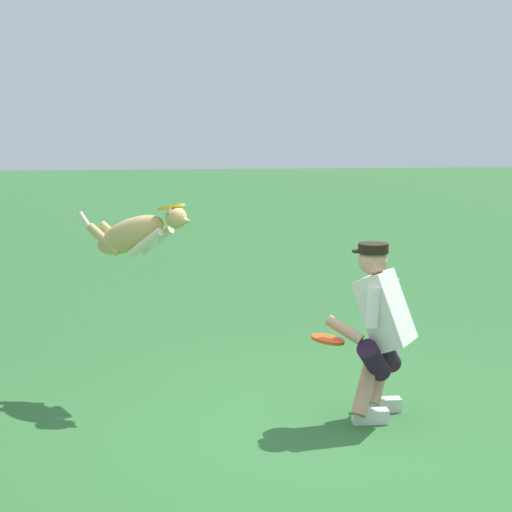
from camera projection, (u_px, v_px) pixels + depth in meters
ground_plane at (327, 430)px, 5.88m from camera, size 60.00×60.00×0.00m
person at (380, 325)px, 6.03m from camera, size 0.71×0.61×1.29m
dog at (136, 234)px, 6.58m from camera, size 0.94×0.65×0.51m
frisbee_flying at (171, 207)px, 6.43m from camera, size 0.30×0.30×0.08m
frisbee_held at (328, 339)px, 5.98m from camera, size 0.30×0.30×0.07m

